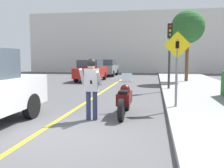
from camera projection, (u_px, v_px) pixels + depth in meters
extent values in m
plane|color=#4C4C4F|center=(59.00, 136.00, 5.85)|extent=(80.00, 80.00, 0.00)
cube|color=yellow|center=(95.00, 97.00, 11.83)|extent=(0.12, 36.00, 0.01)
cube|color=beige|center=(137.00, 42.00, 30.94)|extent=(28.00, 1.20, 7.53)
cylinder|color=black|center=(121.00, 110.00, 7.21)|extent=(0.14, 0.66, 0.66)
cylinder|color=black|center=(127.00, 101.00, 8.75)|extent=(0.14, 0.66, 0.66)
cube|color=#510C0C|center=(125.00, 98.00, 7.95)|extent=(0.40, 1.09, 0.36)
sphere|color=#510C0C|center=(125.00, 89.00, 8.07)|extent=(0.32, 0.32, 0.32)
cube|color=black|center=(124.00, 92.00, 7.69)|extent=(0.28, 0.48, 0.10)
cylinder|color=silver|center=(127.00, 81.00, 8.44)|extent=(0.62, 0.03, 0.03)
cube|color=silver|center=(127.00, 78.00, 8.49)|extent=(0.36, 0.12, 0.31)
cylinder|color=#282D4C|center=(88.00, 106.00, 7.38)|extent=(0.14, 0.14, 0.86)
cylinder|color=#282D4C|center=(95.00, 106.00, 7.34)|extent=(0.14, 0.14, 0.86)
cube|color=#B7B7BC|center=(92.00, 80.00, 7.28)|extent=(0.40, 0.22, 0.66)
cylinder|color=#B7B7BC|center=(82.00, 77.00, 7.21)|extent=(0.09, 0.39, 0.51)
cylinder|color=#B7B7BC|center=(99.00, 78.00, 7.11)|extent=(0.09, 0.46, 0.46)
sphere|color=tan|center=(91.00, 65.00, 7.23)|extent=(0.24, 0.24, 0.24)
sphere|color=black|center=(91.00, 63.00, 7.23)|extent=(0.28, 0.28, 0.28)
cube|color=black|center=(91.00, 82.00, 7.00)|extent=(0.06, 0.05, 0.11)
cylinder|color=black|center=(31.00, 106.00, 7.55)|extent=(0.24, 0.76, 0.76)
cylinder|color=slate|center=(177.00, 73.00, 8.53)|extent=(0.08, 0.08, 2.30)
cube|color=yellow|center=(177.00, 45.00, 8.41)|extent=(0.91, 0.02, 0.91)
cube|color=black|center=(177.00, 45.00, 8.40)|extent=(0.12, 0.01, 0.24)
cylinder|color=#2D2D30|center=(169.00, 56.00, 13.55)|extent=(0.12, 0.12, 3.51)
cube|color=black|center=(170.00, 31.00, 13.38)|extent=(0.26, 0.22, 0.76)
sphere|color=red|center=(170.00, 26.00, 13.24)|extent=(0.14, 0.14, 0.14)
sphere|color=gold|center=(170.00, 31.00, 13.27)|extent=(0.14, 0.14, 0.14)
sphere|color=green|center=(170.00, 35.00, 13.29)|extent=(0.14, 0.14, 0.14)
cylinder|color=brown|center=(187.00, 60.00, 18.05)|extent=(0.24, 0.24, 3.06)
sphere|color=#285B28|center=(188.00, 27.00, 17.80)|extent=(2.36, 2.36, 2.36)
cylinder|color=black|center=(85.00, 76.00, 21.31)|extent=(0.22, 0.64, 0.64)
cylinder|color=black|center=(104.00, 76.00, 21.03)|extent=(0.22, 0.64, 0.64)
cylinder|color=black|center=(76.00, 78.00, 18.75)|extent=(0.22, 0.64, 0.64)
cylinder|color=black|center=(97.00, 78.00, 18.47)|extent=(0.22, 0.64, 0.64)
cube|color=#B21E19|center=(91.00, 72.00, 19.85)|extent=(1.80, 4.20, 0.76)
cube|color=#38424C|center=(90.00, 64.00, 19.62)|extent=(1.58, 2.18, 0.60)
cylinder|color=black|center=(102.00, 72.00, 27.00)|extent=(0.22, 0.64, 0.64)
cylinder|color=black|center=(117.00, 72.00, 26.72)|extent=(0.22, 0.64, 0.64)
cylinder|color=black|center=(96.00, 73.00, 24.45)|extent=(0.22, 0.64, 0.64)
cylinder|color=black|center=(113.00, 74.00, 24.17)|extent=(0.22, 0.64, 0.64)
cube|color=gray|center=(107.00, 69.00, 25.54)|extent=(1.80, 4.20, 0.76)
cube|color=#38424C|center=(107.00, 62.00, 25.31)|extent=(1.58, 2.18, 0.60)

